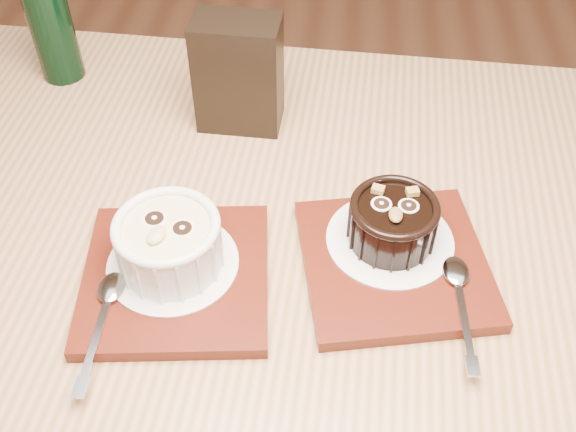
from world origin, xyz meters
name	(u,v)px	position (x,y,z in m)	size (l,w,h in m)	color
table	(265,315)	(-0.25, 0.14, 0.66)	(1.24, 0.86, 0.75)	olive
tray_left	(176,277)	(-0.33, 0.11, 0.76)	(0.18, 0.18, 0.01)	#54190E
doily_left	(173,263)	(-0.34, 0.12, 0.77)	(0.13, 0.13, 0.00)	white
ramekin_white	(169,241)	(-0.34, 0.12, 0.80)	(0.10, 0.10, 0.06)	white
spoon_left	(102,318)	(-0.39, 0.04, 0.77)	(0.03, 0.13, 0.01)	silver
tray_right	(394,263)	(-0.12, 0.14, 0.76)	(0.18, 0.18, 0.01)	#54190E
doily_right	(390,240)	(-0.12, 0.17, 0.77)	(0.13, 0.13, 0.00)	white
ramekin_dark	(393,220)	(-0.12, 0.17, 0.79)	(0.09, 0.09, 0.05)	black
spoon_right	(461,300)	(-0.06, 0.09, 0.77)	(0.03, 0.13, 0.01)	silver
condiment_stand	(239,74)	(-0.30, 0.36, 0.82)	(0.10, 0.06, 0.14)	black
green_bottle	(50,21)	(-0.55, 0.44, 0.83)	(0.06, 0.06, 0.21)	black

